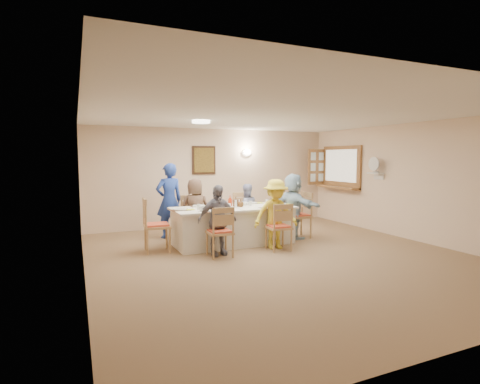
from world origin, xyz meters
name	(u,v)px	position (x,y,z in m)	size (l,w,h in m)	color
ground	(282,257)	(0.00, 0.00, 0.00)	(7.00, 7.00, 0.00)	#997253
room_walls	(283,172)	(0.00, 0.00, 1.51)	(7.00, 7.00, 7.00)	beige
wall_picture	(204,160)	(-0.30, 3.46, 1.70)	(0.62, 0.05, 0.72)	black
wall_sconce	(247,152)	(0.90, 3.44, 1.90)	(0.26, 0.09, 0.18)	white
ceiling_light	(201,122)	(-1.00, 1.50, 2.47)	(0.36, 0.36, 0.05)	white
serving_hatch	(341,167)	(3.21, 2.40, 1.50)	(0.06, 1.50, 1.15)	#9B6A38
hatch_sill	(337,187)	(3.09, 2.40, 0.97)	(0.30, 1.50, 0.05)	#9B6A38
shutter_door	(317,167)	(2.95, 3.16, 1.50)	(0.55, 0.04, 1.00)	#9B6A38
fan_shelf	(376,173)	(3.13, 1.05, 1.40)	(0.22, 0.36, 0.03)	white
desk_fan	(375,167)	(3.10, 1.05, 1.55)	(0.30, 0.30, 0.28)	#A5A5A8
dining_table	(233,226)	(-0.41, 1.26, 0.38)	(2.47, 1.05, 0.76)	white
chair_back_left	(194,217)	(-1.01, 2.06, 0.48)	(0.46, 0.46, 0.95)	tan
chair_back_right	(244,214)	(0.19, 2.06, 0.48)	(0.46, 0.46, 0.96)	tan
chair_front_left	(220,231)	(-1.01, 0.46, 0.46)	(0.44, 0.44, 0.92)	tan
chair_front_right	(279,226)	(0.19, 0.46, 0.46)	(0.44, 0.44, 0.91)	tan
chair_left_end	(157,225)	(-1.96, 1.26, 0.51)	(0.49, 0.49, 1.02)	tan
chair_right_end	(298,215)	(1.14, 1.26, 0.50)	(0.48, 0.48, 1.01)	tan
diner_back_left	(195,209)	(-1.01, 1.94, 0.66)	(0.68, 0.47, 1.33)	brown
diner_back_right	(246,210)	(0.19, 1.94, 0.59)	(0.59, 0.47, 1.17)	#9297C1
diner_front_left	(217,220)	(-1.01, 0.58, 0.64)	(0.77, 0.37, 1.28)	gray
diner_front_right	(276,214)	(0.19, 0.58, 0.67)	(0.94, 0.62, 1.35)	yellow
diner_right_end	(293,206)	(1.01, 1.26, 0.71)	(0.61, 1.36, 1.42)	#A4C5DC
caregiver	(169,201)	(-1.46, 2.41, 0.82)	(0.65, 0.47, 1.64)	#233F9D
placemat_fl	(212,211)	(-1.01, 0.84, 0.76)	(0.36, 0.27, 0.01)	#472B19
plate_fl	(212,211)	(-1.01, 0.84, 0.77)	(0.25, 0.25, 0.02)	white
napkin_fl	(222,211)	(-0.83, 0.79, 0.77)	(0.14, 0.14, 0.01)	yellow
placemat_fr	(269,208)	(0.19, 0.84, 0.76)	(0.36, 0.27, 0.01)	#472B19
plate_fr	(269,207)	(0.19, 0.84, 0.77)	(0.25, 0.25, 0.02)	white
napkin_fr	(278,207)	(0.37, 0.79, 0.77)	(0.15, 0.15, 0.01)	yellow
placemat_bl	(199,206)	(-1.01, 1.68, 0.76)	(0.34, 0.25, 0.01)	#472B19
plate_bl	(199,206)	(-1.01, 1.68, 0.77)	(0.26, 0.26, 0.02)	white
napkin_bl	(208,206)	(-0.83, 1.63, 0.77)	(0.14, 0.14, 0.01)	yellow
placemat_br	(251,203)	(0.19, 1.68, 0.76)	(0.33, 0.24, 0.01)	#472B19
plate_br	(251,203)	(0.19, 1.68, 0.77)	(0.26, 0.26, 0.02)	white
napkin_br	(259,203)	(0.37, 1.63, 0.77)	(0.14, 0.14, 0.01)	yellow
placemat_le	(180,210)	(-1.51, 1.26, 0.76)	(0.36, 0.27, 0.01)	#472B19
plate_le	(180,210)	(-1.51, 1.26, 0.77)	(0.24, 0.24, 0.01)	white
napkin_le	(190,209)	(-1.33, 1.21, 0.77)	(0.15, 0.15, 0.01)	yellow
placemat_re	(281,204)	(0.71, 1.26, 0.76)	(0.35, 0.26, 0.01)	#472B19
plate_re	(281,204)	(0.71, 1.26, 0.77)	(0.22, 0.22, 0.01)	white
napkin_re	(290,204)	(0.89, 1.21, 0.77)	(0.15, 0.15, 0.01)	yellow
teacup_a	(202,209)	(-1.18, 0.94, 0.81)	(0.14, 0.14, 0.09)	white
teacup_b	(240,201)	(-0.02, 1.80, 0.80)	(0.11, 0.11, 0.08)	white
bowl_a	(227,208)	(-0.64, 1.05, 0.79)	(0.22, 0.22, 0.05)	white
bowl_b	(244,204)	(-0.07, 1.49, 0.79)	(0.20, 0.20, 0.06)	white
condiment_ketchup	(230,201)	(-0.47, 1.30, 0.88)	(0.10, 0.10, 0.24)	red
condiment_brown	(236,202)	(-0.33, 1.33, 0.86)	(0.10, 0.10, 0.20)	#563417
condiment_malt	(241,203)	(-0.26, 1.23, 0.84)	(0.14, 0.14, 0.16)	#563417
drinking_glass	(226,204)	(-0.56, 1.31, 0.82)	(0.07, 0.07, 0.11)	silver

